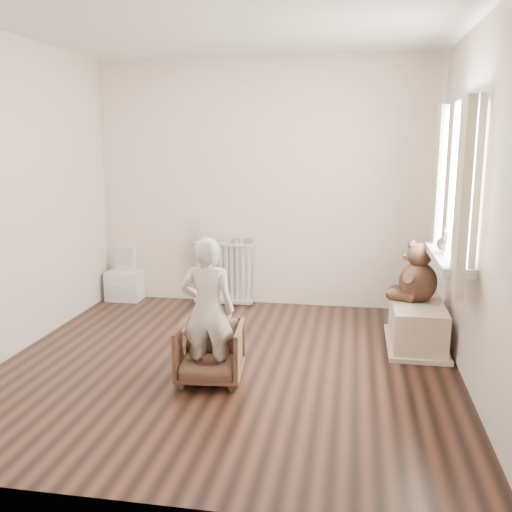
% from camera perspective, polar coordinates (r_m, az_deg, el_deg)
% --- Properties ---
extents(floor, '(3.60, 3.60, 0.01)m').
position_cam_1_polar(floor, '(4.63, -2.84, -10.79)').
color(floor, black).
rests_on(floor, ground).
extents(ceiling, '(3.60, 3.60, 0.01)m').
position_cam_1_polar(ceiling, '(4.37, -3.20, 22.63)').
color(ceiling, white).
rests_on(ceiling, ground).
extents(back_wall, '(3.60, 0.02, 2.60)m').
position_cam_1_polar(back_wall, '(6.07, 0.80, 7.21)').
color(back_wall, white).
rests_on(back_wall, ground).
extents(front_wall, '(3.60, 0.02, 2.60)m').
position_cam_1_polar(front_wall, '(2.60, -11.86, 1.12)').
color(front_wall, white).
rests_on(front_wall, ground).
extents(left_wall, '(0.02, 3.60, 2.60)m').
position_cam_1_polar(left_wall, '(5.03, -23.54, 5.35)').
color(left_wall, white).
rests_on(left_wall, ground).
extents(right_wall, '(0.02, 3.60, 2.60)m').
position_cam_1_polar(right_wall, '(4.28, 21.25, 4.61)').
color(right_wall, white).
rests_on(right_wall, ground).
extents(window, '(0.03, 0.90, 1.10)m').
position_cam_1_polar(window, '(4.56, 20.17, 6.95)').
color(window, white).
rests_on(window, right_wall).
extents(window_sill, '(0.22, 1.10, 0.06)m').
position_cam_1_polar(window_sill, '(4.62, 18.58, -0.17)').
color(window_sill, silver).
rests_on(window_sill, right_wall).
extents(curtain_left, '(0.06, 0.26, 1.30)m').
position_cam_1_polar(curtain_left, '(3.98, 19.96, 5.53)').
color(curtain_left, beige).
rests_on(curtain_left, right_wall).
extents(curtain_right, '(0.06, 0.26, 1.30)m').
position_cam_1_polar(curtain_right, '(5.11, 17.80, 6.85)').
color(curtain_right, beige).
rests_on(curtain_right, right_wall).
extents(radiator, '(0.64, 0.12, 0.68)m').
position_cam_1_polar(radiator, '(6.17, -3.28, -1.29)').
color(radiator, silver).
rests_on(radiator, floor).
extents(paper_doll, '(0.16, 0.01, 0.26)m').
position_cam_1_polar(paper_doll, '(6.13, -4.83, 2.58)').
color(paper_doll, beige).
rests_on(paper_doll, radiator).
extents(tin_a, '(0.09, 0.09, 0.05)m').
position_cam_1_polar(tin_a, '(6.08, -2.07, 1.54)').
color(tin_a, '#A59E8C').
rests_on(tin_a, radiator).
extents(tin_b, '(0.10, 0.10, 0.05)m').
position_cam_1_polar(tin_b, '(6.05, -0.75, 1.50)').
color(tin_b, '#A59E8C').
rests_on(tin_b, radiator).
extents(toy_vanity, '(0.38, 0.27, 0.59)m').
position_cam_1_polar(toy_vanity, '(6.51, -13.03, -1.93)').
color(toy_vanity, silver).
rests_on(toy_vanity, floor).
extents(armchair, '(0.51, 0.52, 0.44)m').
position_cam_1_polar(armchair, '(4.28, -4.60, -9.56)').
color(armchair, brown).
rests_on(armchair, floor).
extents(child, '(0.41, 0.29, 1.07)m').
position_cam_1_polar(child, '(4.13, -4.85, -5.45)').
color(child, silver).
rests_on(child, armchair).
extents(toy_bench, '(0.43, 0.82, 0.38)m').
position_cam_1_polar(toy_bench, '(5.15, 15.80, -6.54)').
color(toy_bench, beige).
rests_on(toy_bench, floor).
extents(teddy_bear, '(0.49, 0.42, 0.52)m').
position_cam_1_polar(teddy_bear, '(5.11, 15.97, -1.20)').
color(teddy_bear, '#352016').
rests_on(teddy_bear, toy_bench).
extents(plush_cat, '(0.22, 0.27, 0.19)m').
position_cam_1_polar(plush_cat, '(4.63, 18.50, 1.50)').
color(plush_cat, '#6B6459').
rests_on(plush_cat, window_sill).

